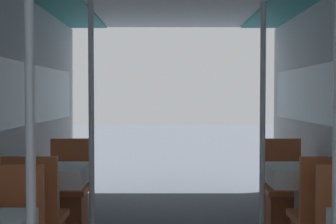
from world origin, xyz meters
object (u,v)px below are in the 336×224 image
dining_table_left_1 (56,179)px  dining_table_right_1 (302,179)px  support_pole_left_0 (32,139)px  chair_right_far_1 (286,203)px  support_pole_right_1 (264,120)px  chair_left_far_1 (69,203)px  support_pole_left_1 (93,120)px

dining_table_left_1 → dining_table_right_1: size_ratio=1.00×
support_pole_left_0 → dining_table_left_1: 1.90m
support_pole_left_0 → chair_right_far_1: (1.82, 2.35, -0.86)m
chair_right_far_1 → support_pole_right_1: size_ratio=0.40×
dining_table_left_1 → support_pole_right_1: bearing=-0.0°
dining_table_right_1 → support_pole_right_1: bearing=-180.0°
chair_left_far_1 → dining_table_right_1: chair_left_far_1 is taller
chair_left_far_1 → dining_table_left_1: bearing=90.0°
chair_left_far_1 → dining_table_right_1: 2.25m
support_pole_left_0 → support_pole_left_1: 1.80m
support_pole_left_0 → dining_table_right_1: support_pole_left_0 is taller
support_pole_left_1 → support_pole_right_1: same height
support_pole_right_1 → support_pole_left_0: bearing=-129.6°
support_pole_left_1 → dining_table_left_1: bearing=180.0°
chair_right_far_1 → support_pole_right_1: support_pole_right_1 is taller
support_pole_left_0 → dining_table_right_1: bearing=44.7°
support_pole_left_0 → dining_table_right_1: (1.82, 1.80, -0.52)m
support_pole_left_0 → support_pole_right_1: 2.34m
chair_left_far_1 → chair_right_far_1: same height
support_pole_left_1 → support_pole_right_1: bearing=0.0°
support_pole_left_0 → dining_table_right_1: size_ratio=3.09×
chair_right_far_1 → support_pole_right_1: bearing=58.9°
dining_table_left_1 → chair_right_far_1: 2.25m
dining_table_left_1 → dining_table_right_1: same height
support_pole_left_1 → chair_right_far_1: support_pole_left_1 is taller
dining_table_left_1 → support_pole_right_1: 1.89m
chair_left_far_1 → support_pole_left_0: bearing=98.0°
dining_table_left_1 → chair_right_far_1: chair_right_far_1 is taller
support_pole_left_0 → support_pole_left_1: size_ratio=1.00×
chair_right_far_1 → chair_left_far_1: bearing=0.0°
support_pole_right_1 → dining_table_left_1: bearing=180.0°
support_pole_left_1 → chair_right_far_1: 2.09m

